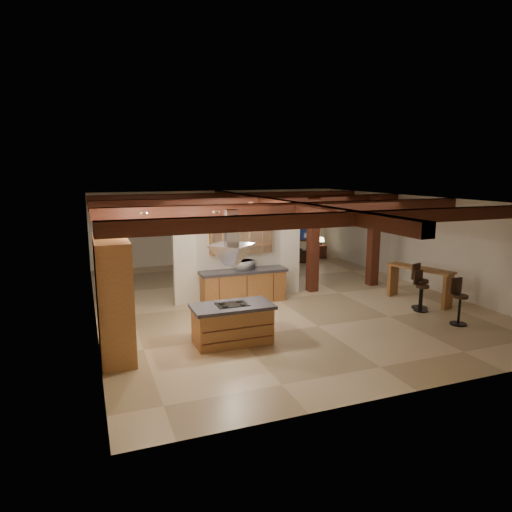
{
  "coord_description": "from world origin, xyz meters",
  "views": [
    {
      "loc": [
        -5.14,
        -11.75,
        3.71
      ],
      "look_at": [
        -0.47,
        0.5,
        1.23
      ],
      "focal_mm": 32.0,
      "sensor_mm": 36.0,
      "label": 1
    }
  ],
  "objects_px": {
    "dining_table": "(243,274)",
    "bar_counter": "(419,279)",
    "kitchen_island": "(232,323)",
    "sofa": "(283,254)"
  },
  "relations": [
    {
      "from": "kitchen_island",
      "to": "dining_table",
      "type": "distance_m",
      "value": 5.39
    },
    {
      "from": "dining_table",
      "to": "bar_counter",
      "type": "distance_m",
      "value": 5.58
    },
    {
      "from": "kitchen_island",
      "to": "sofa",
      "type": "height_order",
      "value": "kitchen_island"
    },
    {
      "from": "kitchen_island",
      "to": "dining_table",
      "type": "relative_size",
      "value": 0.99
    },
    {
      "from": "bar_counter",
      "to": "dining_table",
      "type": "bearing_deg",
      "value": 135.29
    },
    {
      "from": "sofa",
      "to": "dining_table",
      "type": "bearing_deg",
      "value": 70.19
    },
    {
      "from": "dining_table",
      "to": "bar_counter",
      "type": "relative_size",
      "value": 0.9
    },
    {
      "from": "dining_table",
      "to": "sofa",
      "type": "xyz_separation_m",
      "value": [
        2.77,
        2.86,
        -0.02
      ]
    },
    {
      "from": "kitchen_island",
      "to": "bar_counter",
      "type": "distance_m",
      "value": 6.04
    },
    {
      "from": "bar_counter",
      "to": "sofa",
      "type": "bearing_deg",
      "value": 99.89
    }
  ]
}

